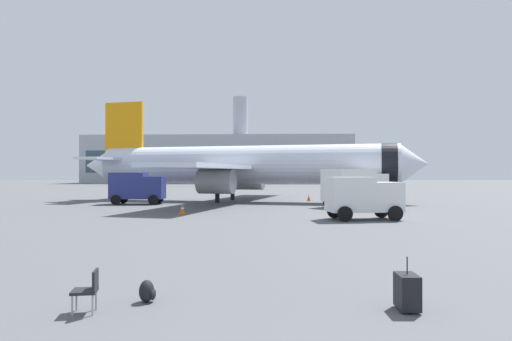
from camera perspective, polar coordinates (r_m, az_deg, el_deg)
airplane_at_gate at (r=46.33m, az=-1.74°, el=0.67°), size 35.52×32.28×10.50m
service_truck at (r=43.88m, az=-14.48°, el=-1.94°), size 4.88×2.67×2.90m
fuel_truck at (r=40.21m, az=12.12°, el=-1.85°), size 6.15×5.68×3.20m
cargo_van at (r=28.86m, az=13.05°, el=-3.06°), size 4.68×2.96×2.60m
safety_cone_near at (r=47.88m, az=6.55°, el=-3.36°), size 0.44×0.44×0.64m
safety_cone_mid at (r=32.56m, az=-9.09°, el=-4.74°), size 0.44×0.44×0.67m
safety_cone_far at (r=51.85m, az=9.92°, el=-3.04°), size 0.44×0.44×0.81m
rolling_suitcase at (r=10.23m, az=18.17°, el=-14.00°), size 0.42×0.65×1.10m
traveller_backpack at (r=10.65m, az=-13.28°, el=-14.33°), size 0.36×0.40×0.48m
gate_chair at (r=10.14m, az=-19.99°, el=-13.50°), size 0.57×0.57×0.86m
terminal_building at (r=139.09m, az=-4.48°, el=1.36°), size 77.40×20.38×25.81m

